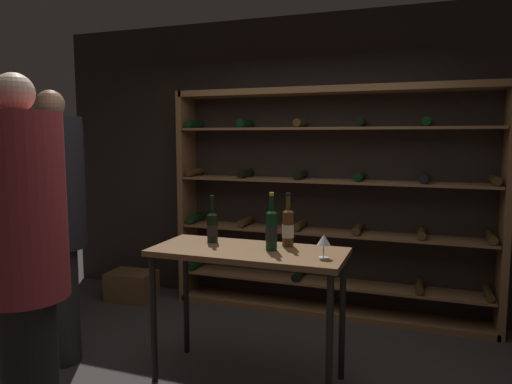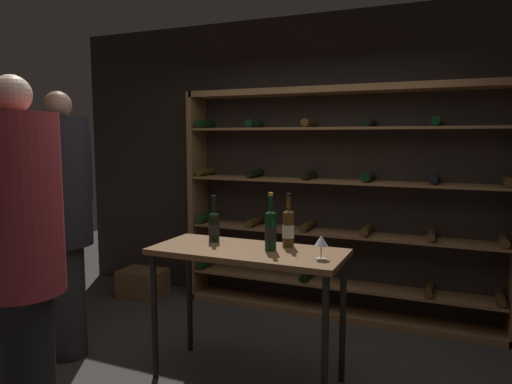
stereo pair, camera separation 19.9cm
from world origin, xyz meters
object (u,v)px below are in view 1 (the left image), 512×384
Objects in this scene: wine_bottle_gold_foil at (271,229)px; wine_bottle_green_slim at (212,226)px; wine_bottle_black_capsule at (288,227)px; wine_rack at (328,204)px; wine_crate at (132,286)px; person_host_in_suit at (56,214)px; person_bystander_dark_jacket at (23,251)px; wine_glass_stemmed_center at (324,241)px; tasting_table at (248,264)px.

wine_bottle_gold_foil is 0.49m from wine_bottle_green_slim.
wine_bottle_black_capsule reaches higher than wine_bottle_green_slim.
wine_bottle_green_slim is (-0.59, -1.33, -0.02)m from wine_rack.
wine_crate is at bearing 154.03° from wine_bottle_black_capsule.
wine_bottle_gold_foil is (1.60, 0.25, -0.05)m from person_host_in_suit.
person_host_in_suit is 1.01× the size of person_bystander_dark_jacket.
person_host_in_suit is at bearing -77.16° from wine_crate.
wine_glass_stemmed_center is (1.98, 0.16, -0.08)m from person_host_in_suit.
wine_glass_stemmed_center is at bearing -79.97° from wine_rack.
wine_glass_stemmed_center is at bearing -11.61° from wine_bottle_green_slim.
wine_rack reaches higher than tasting_table.
person_host_in_suit is 1.17m from wine_bottle_green_slim.
person_host_in_suit is at bearing -163.38° from wine_bottle_green_slim.
wine_bottle_black_capsule is at bearing -118.13° from person_bystander_dark_jacket.
wine_rack is 1.53m from wine_glass_stemmed_center.
person_bystander_dark_jacket is (-1.08, -2.58, 0.04)m from wine_rack.
person_bystander_dark_jacket is 4.24× the size of wine_crate.
wine_rack reaches higher than wine_bottle_black_capsule.
person_bystander_dark_jacket reaches higher than wine_bottle_gold_foil.
wine_bottle_green_slim is (-0.48, 0.09, -0.03)m from wine_bottle_gold_foil.
tasting_table is at bearing 167.14° from person_host_in_suit.
wine_bottle_gold_foil is 2.60× the size of wine_glass_stemmed_center.
wine_bottle_gold_foil reaches higher than tasting_table.
wine_crate is at bearing -98.69° from person_host_in_suit.
wine_bottle_black_capsule is at bearing 6.81° from wine_bottle_green_slim.
wine_bottle_green_slim reaches higher than tasting_table.
person_host_in_suit is 1.99m from wine_glass_stemmed_center.
wine_bottle_gold_foil reaches higher than wine_bottle_green_slim.
wine_bottle_black_capsule reaches higher than tasting_table.
person_bystander_dark_jacket is 5.90× the size of wine_bottle_green_slim.
person_bystander_dark_jacket reaches higher than wine_glass_stemmed_center.
wine_bottle_gold_foil is 1.15× the size of wine_bottle_green_slim.
wine_glass_stemmed_center is (2.29, -1.21, 0.91)m from wine_crate.
tasting_table is (-0.27, -1.44, -0.25)m from wine_rack.
wine_crate is 2.75m from wine_glass_stemmed_center.
person_host_in_suit reaches higher than person_bystander_dark_jacket.
person_bystander_dark_jacket is at bearing -111.16° from wine_bottle_green_slim.
person_bystander_dark_jacket is 5.37× the size of wine_bottle_black_capsule.
wine_crate is at bearing 152.15° from wine_glass_stemmed_center.
wine_rack is 1.42m from wine_bottle_gold_foil.
person_host_in_suit is (-1.72, -1.66, 0.06)m from wine_rack.
wine_rack is 6.42× the size of wine_crate.
person_bystander_dark_jacket is at bearing 103.12° from person_host_in_suit.
person_bystander_dark_jacket is (-0.81, -1.14, 0.29)m from tasting_table.
wine_glass_stemmed_center is (1.35, 1.08, -0.07)m from person_bystander_dark_jacket.
tasting_table is 2.78× the size of wine_crate.
person_host_in_suit is (-1.45, -0.22, 0.30)m from tasting_table.
person_bystander_dark_jacket is 5.12× the size of wine_bottle_gold_foil.
wine_rack reaches higher than wine_bottle_gold_foil.
wine_bottle_gold_foil is 0.17m from wine_bottle_black_capsule.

